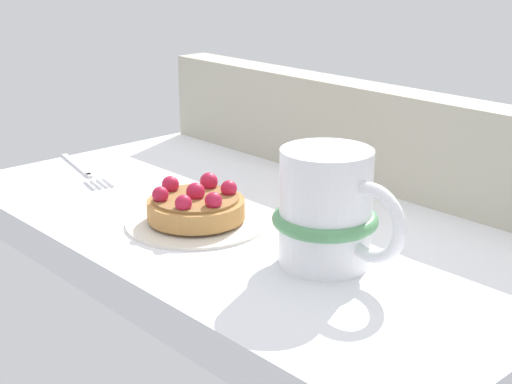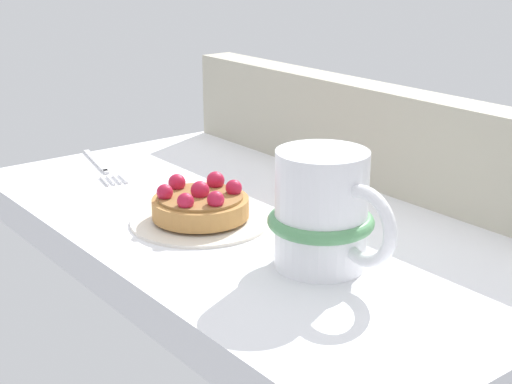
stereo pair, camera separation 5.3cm
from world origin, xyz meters
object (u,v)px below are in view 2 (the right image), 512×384
dessert_plate (201,219)px  raspberry_tart (200,203)px  coffee_mug (324,212)px  dessert_fork (101,166)px

dessert_plate → raspberry_tart: raspberry_tart is taller
coffee_mug → dessert_fork: 38.49cm
coffee_mug → dessert_fork: (-38.18, -1.51, -4.68)cm
dessert_plate → raspberry_tart: (-0.04, 0.02, 1.65)cm
raspberry_tart → coffee_mug: (15.27, 2.27, 3.02)cm
raspberry_tart → coffee_mug: coffee_mug is taller
dessert_plate → dessert_fork: 22.96cm
dessert_plate → raspberry_tart: 1.65cm
dessert_plate → coffee_mug: size_ratio=1.08×
raspberry_tart → dessert_fork: (-22.91, 0.76, -1.65)cm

